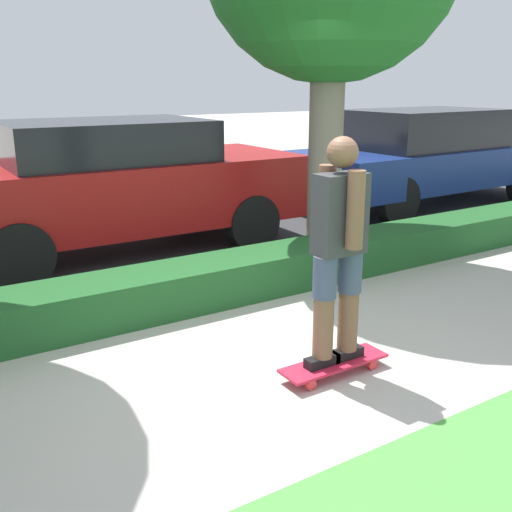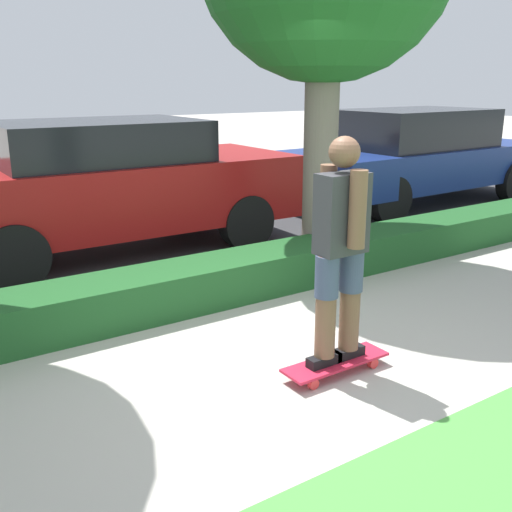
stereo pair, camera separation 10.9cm
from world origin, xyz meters
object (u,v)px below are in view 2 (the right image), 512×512
Objects in this scene: parked_car_middle at (110,184)px; parked_car_rear at (417,155)px; skater_person at (341,247)px; skateboard at (336,363)px.

parked_car_middle is 0.91× the size of parked_car_rear.
skater_person is 6.48m from parked_car_rear.
skateboard is at bearing -144.29° from parked_car_rear.
parked_car_rear is at bearing 0.48° from parked_car_middle.
skater_person reaches higher than parked_car_rear.
parked_car_middle is at bearing 91.88° from skater_person.
skater_person reaches higher than skateboard.
parked_car_rear is at bearing 37.14° from skateboard.
parked_car_middle is at bearing 178.48° from parked_car_rear.
skateboard is 0.85m from skater_person.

